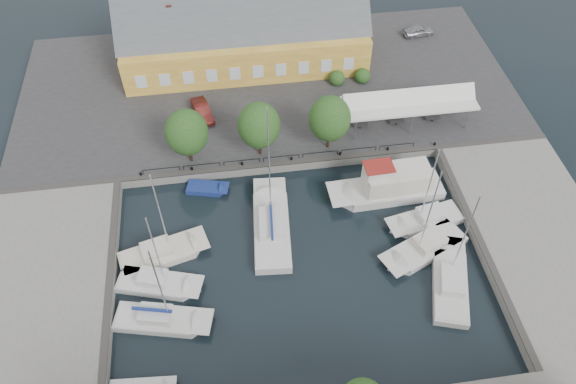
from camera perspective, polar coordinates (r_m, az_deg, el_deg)
The scene contains 19 objects.
ground at distance 50.87m, azimuth 0.96°, elevation -6.17°, with size 140.00×140.00×0.00m, color black.
north_quay at distance 66.27m, azimuth -2.11°, elevation 10.48°, with size 56.00×26.00×1.00m, color #2D2D30.
west_quay at distance 51.99m, azimuth -23.79°, elevation -9.95°, with size 12.00×24.00×1.00m, color slate.
east_quay at distance 56.01m, azimuth 24.22°, elevation -4.39°, with size 12.00×24.00×1.00m, color slate.
quay_edge_fittings at distance 52.86m, azimuth 0.21°, elevation -1.32°, with size 56.00×24.72×0.40m.
warehouse at distance 68.16m, azimuth -5.00°, elevation 15.62°, with size 28.56×14.00×9.55m.
tent_canopy at distance 60.56m, azimuth 12.21°, elevation 8.81°, with size 14.00×4.00×2.83m.
quay_trees at distance 54.95m, azimuth -2.97°, elevation 6.78°, with size 18.20×4.20×6.30m.
car_silver at distance 75.55m, azimuth 13.14°, elevation 15.67°, with size 1.55×3.86×1.32m, color #9B9CA2.
car_red at distance 62.00m, azimuth -8.71°, elevation 8.15°, with size 1.53×4.39×1.45m, color #4F1512.
center_sailboat at distance 52.14m, azimuth -1.68°, elevation -3.57°, with size 4.03×10.96×14.45m.
trawler at distance 55.31m, azimuth 10.34°, elevation 0.53°, with size 11.49×3.74×5.00m.
east_boat_a at distance 54.26m, azimuth 13.81°, elevation -2.85°, with size 7.56×3.74×10.47m.
east_boat_b at distance 52.27m, azimuth 13.72°, elevation -5.60°, with size 8.71×5.84×11.46m.
east_boat_c at distance 50.75m, azimuth 16.10°, elevation -8.88°, with size 5.25×9.21×11.31m.
west_boat_b at distance 51.69m, azimuth -12.69°, elevation -6.19°, with size 8.34×4.68×10.98m.
west_boat_c at distance 49.99m, azimuth -13.06°, elevation -9.13°, with size 7.68×4.36×10.15m.
west_boat_d at distance 48.14m, azimuth -12.75°, elevation -12.62°, with size 8.34×4.23×10.87m.
launch_nw at distance 56.02m, azimuth -8.23°, elevation 0.29°, with size 4.41×2.59×0.88m.
Camera 1 is at (-4.93, -28.62, 41.76)m, focal length 35.00 mm.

